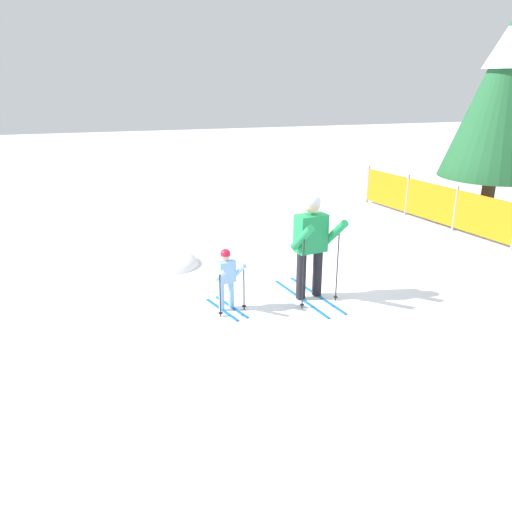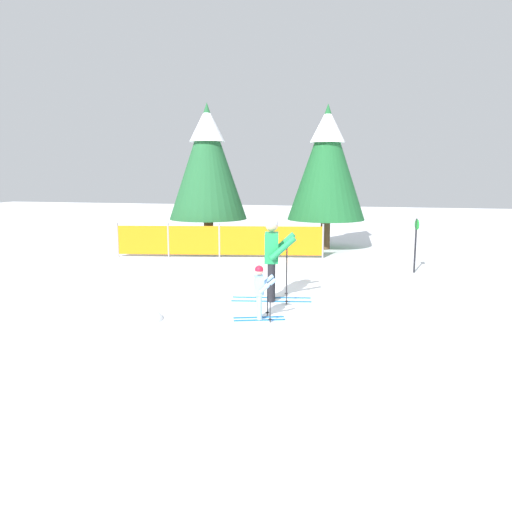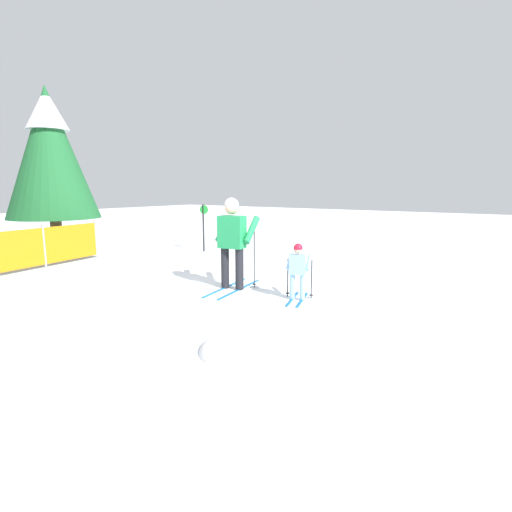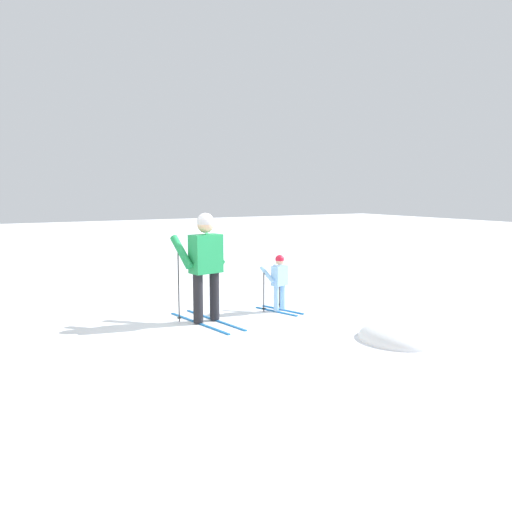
% 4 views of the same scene
% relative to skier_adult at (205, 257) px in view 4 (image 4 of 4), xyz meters
% --- Properties ---
extents(ground_plane, '(60.00, 60.00, 0.00)m').
position_rel_skier_adult_xyz_m(ground_plane, '(-0.32, 0.20, -1.09)').
color(ground_plane, white).
extents(skier_adult, '(1.77, 0.85, 1.83)m').
position_rel_skier_adult_xyz_m(skier_adult, '(0.00, 0.00, 0.00)').
color(skier_adult, '#1966B2').
rests_on(skier_adult, ground_plane).
extents(skier_child, '(1.00, 0.56, 1.04)m').
position_rel_skier_adult_xyz_m(skier_child, '(0.03, -1.47, -0.49)').
color(skier_child, '#1966B2').
rests_on(skier_child, ground_plane).
extents(snow_mound, '(1.22, 1.04, 0.49)m').
position_rel_skier_adult_xyz_m(snow_mound, '(-2.35, -2.03, -1.09)').
color(snow_mound, white).
rests_on(snow_mound, ground_plane).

